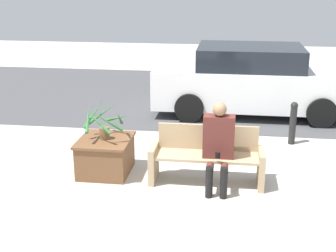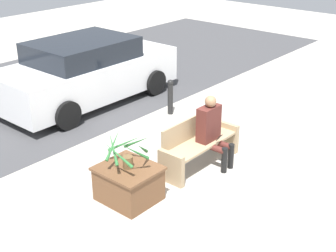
% 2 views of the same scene
% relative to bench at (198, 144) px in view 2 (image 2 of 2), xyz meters
% --- Properties ---
extents(ground_plane, '(30.00, 30.00, 0.00)m').
position_rel_bench_xyz_m(ground_plane, '(-0.02, -0.64, -0.40)').
color(ground_plane, '#ADA89E').
extents(road_surface, '(20.00, 6.00, 0.01)m').
position_rel_bench_xyz_m(road_surface, '(-0.02, 5.21, -0.40)').
color(road_surface, '#424244').
rests_on(road_surface, ground_plane).
extents(bench, '(1.68, 0.51, 0.84)m').
position_rel_bench_xyz_m(bench, '(0.00, 0.00, 0.00)').
color(bench, tan).
rests_on(bench, ground_plane).
extents(person_seated, '(0.45, 0.59, 1.27)m').
position_rel_bench_xyz_m(person_seated, '(0.17, -0.17, 0.29)').
color(person_seated, '#51231E').
rests_on(person_seated, ground_plane).
extents(planter_box, '(0.80, 0.89, 0.56)m').
position_rel_bench_xyz_m(planter_box, '(-1.58, 0.13, -0.10)').
color(planter_box, brown).
rests_on(planter_box, ground_plane).
extents(potted_plant, '(0.72, 0.73, 0.57)m').
position_rel_bench_xyz_m(potted_plant, '(-1.59, 0.14, 0.42)').
color(potted_plant, brown).
rests_on(potted_plant, planter_box).
extents(parked_car, '(4.33, 1.98, 1.49)m').
position_rel_bench_xyz_m(parked_car, '(0.78, 3.84, 0.33)').
color(parked_car, silver).
rests_on(parked_car, ground_plane).
extents(bollard_post, '(0.13, 0.13, 0.79)m').
position_rel_bench_xyz_m(bollard_post, '(1.45, 1.86, 0.02)').
color(bollard_post, black).
rests_on(bollard_post, ground_plane).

